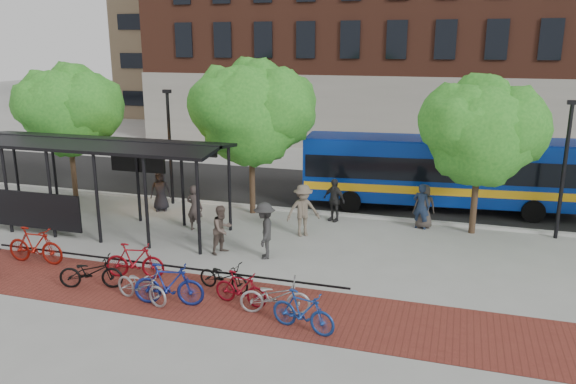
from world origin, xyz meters
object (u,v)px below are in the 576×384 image
(bike_9, at_px, (241,288))
(pedestrian_7, at_px, (421,206))
(lamp_post_left, at_px, (170,144))
(bike_4, at_px, (91,272))
(bike_11, at_px, (303,311))
(pedestrian_0, at_px, (160,191))
(tree_b, at_px, (254,109))
(bike_8, at_px, (224,276))
(bike_1, at_px, (35,245))
(pedestrian_4, at_px, (334,200))
(bus, at_px, (439,169))
(pedestrian_3, at_px, (303,210))
(pedestrian_1, at_px, (195,208))
(bike_5, at_px, (135,261))
(tree_a, at_px, (69,107))
(bike_6, at_px, (142,286))
(bike_7, at_px, (169,284))
(pedestrian_8, at_px, (222,229))
(pedestrian_9, at_px, (265,231))
(tree_c, at_px, (483,128))
(lamp_post_right, at_px, (564,166))
(pedestrian_6, at_px, (424,206))
(bus_shelter, at_px, (90,153))

(bike_9, distance_m, pedestrian_7, 9.35)
(lamp_post_left, height_order, bike_4, lamp_post_left)
(bike_11, bearing_deg, pedestrian_0, 60.30)
(tree_b, xyz_separation_m, bike_8, (1.88, -7.67, -4.02))
(bike_1, height_order, bike_4, bike_1)
(pedestrian_4, bearing_deg, bike_4, -97.42)
(bike_9, bearing_deg, bike_1, 91.70)
(bus, relative_size, pedestrian_3, 5.94)
(bus, distance_m, pedestrian_1, 10.63)
(bike_5, bearing_deg, tree_a, 34.73)
(pedestrian_0, height_order, pedestrian_4, pedestrian_4)
(bike_5, height_order, bike_9, bike_5)
(bike_8, bearing_deg, tree_b, 23.74)
(bike_5, height_order, pedestrian_7, pedestrian_7)
(bike_8, bearing_deg, pedestrian_0, 51.07)
(bike_6, height_order, bike_9, bike_6)
(bike_7, relative_size, pedestrian_8, 1.18)
(bike_1, distance_m, pedestrian_3, 9.33)
(lamp_post_left, xyz_separation_m, pedestrian_9, (6.25, -5.10, -1.78))
(pedestrian_1, bearing_deg, bike_4, 88.03)
(bike_8, bearing_deg, tree_a, 64.81)
(bike_8, xyz_separation_m, pedestrian_3, (0.90, 5.40, 0.55))
(bike_6, relative_size, pedestrian_3, 0.95)
(tree_a, bearing_deg, pedestrian_3, -10.91)
(bike_11, bearing_deg, pedestrian_7, 0.67)
(bike_4, relative_size, pedestrian_7, 1.05)
(tree_c, distance_m, bike_11, 10.82)
(bus, xyz_separation_m, bike_5, (-8.58, -10.54, -1.24))
(bike_11, relative_size, pedestrian_3, 0.90)
(lamp_post_right, bearing_deg, bus, 149.11)
(tree_b, relative_size, pedestrian_4, 3.64)
(tree_b, xyz_separation_m, bike_1, (-4.92, -7.55, -3.84))
(lamp_post_left, bearing_deg, bike_4, -76.56)
(pedestrian_1, bearing_deg, bike_5, 96.95)
(bus, distance_m, bike_7, 13.69)
(tree_b, distance_m, pedestrian_1, 4.79)
(pedestrian_1, xyz_separation_m, pedestrian_7, (8.36, 2.81, -0.01))
(lamp_post_right, bearing_deg, pedestrian_6, -177.48)
(pedestrian_7, bearing_deg, lamp_post_left, 12.12)
(tree_a, bearing_deg, bike_5, -44.08)
(tree_a, height_order, pedestrian_6, tree_a)
(bus, relative_size, bike_1, 5.72)
(pedestrian_1, relative_size, pedestrian_6, 1.04)
(bus_shelter, height_order, bike_6, bus_shelter)
(tree_c, bearing_deg, bike_9, -126.84)
(pedestrian_9, bearing_deg, bus_shelter, -114.74)
(bike_9, xyz_separation_m, bike_11, (2.05, -0.92, 0.05))
(tree_a, xyz_separation_m, pedestrian_8, (9.60, -4.85, -3.38))
(pedestrian_6, height_order, pedestrian_9, pedestrian_9)
(bike_5, bearing_deg, bus_shelter, 36.00)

